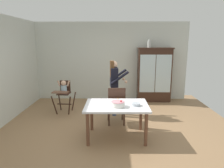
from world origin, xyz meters
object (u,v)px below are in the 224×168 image
(high_chair_with_toddler, at_px, (64,91))
(dining_chair_far_side, at_px, (116,103))
(ceramic_vase, at_px, (149,44))
(serving_bowl, at_px, (136,104))
(dining_table, at_px, (117,109))
(china_cabinet, at_px, (154,75))
(birthday_cake, at_px, (118,104))
(adult_person, at_px, (114,81))

(high_chair_with_toddler, bearing_deg, dining_chair_far_side, -25.16)
(ceramic_vase, distance_m, serving_bowl, 3.16)
(ceramic_vase, height_order, dining_table, ceramic_vase)
(china_cabinet, relative_size, dining_chair_far_side, 1.92)
(ceramic_vase, bearing_deg, birthday_cake, -110.49)
(dining_chair_far_side, bearing_deg, dining_table, 85.14)
(china_cabinet, height_order, high_chair_with_toddler, china_cabinet)
(serving_bowl, bearing_deg, adult_person, 107.33)
(ceramic_vase, relative_size, birthday_cake, 0.96)
(high_chair_with_toddler, bearing_deg, adult_person, -1.59)
(serving_bowl, bearing_deg, dining_table, 170.25)
(china_cabinet, xyz_separation_m, dining_table, (-1.31, -2.76, -0.29))
(adult_person, xyz_separation_m, dining_chair_far_side, (0.06, -0.71, -0.41))
(birthday_cake, relative_size, dining_chair_far_side, 0.29)
(ceramic_vase, height_order, serving_bowl, ceramic_vase)
(china_cabinet, relative_size, adult_person, 1.20)
(adult_person, relative_size, dining_table, 1.14)
(dining_table, distance_m, dining_chair_far_side, 0.69)
(birthday_cake, bearing_deg, ceramic_vase, 69.51)
(adult_person, bearing_deg, birthday_cake, 177.05)
(dining_chair_far_side, bearing_deg, serving_bowl, 113.21)
(dining_chair_far_side, bearing_deg, high_chair_with_toddler, -34.46)
(dining_table, bearing_deg, dining_chair_far_side, 89.92)
(ceramic_vase, distance_m, dining_table, 3.26)
(ceramic_vase, xyz_separation_m, birthday_cake, (-1.08, -2.90, -1.17))
(high_chair_with_toddler, distance_m, dining_table, 2.16)
(adult_person, height_order, dining_table, adult_person)
(serving_bowl, bearing_deg, ceramic_vase, 75.97)
(adult_person, xyz_separation_m, birthday_cake, (0.08, -1.52, -0.17))
(high_chair_with_toddler, bearing_deg, serving_bowl, -35.63)
(ceramic_vase, xyz_separation_m, high_chair_with_toddler, (-2.62, -1.22, -1.31))
(dining_table, relative_size, birthday_cake, 4.78)
(high_chair_with_toddler, bearing_deg, ceramic_vase, 29.57)
(china_cabinet, height_order, adult_person, china_cabinet)
(adult_person, bearing_deg, dining_table, 176.30)
(china_cabinet, relative_size, high_chair_with_toddler, 1.94)
(ceramic_vase, xyz_separation_m, dining_chair_far_side, (-1.11, -2.09, -1.40))
(birthday_cake, bearing_deg, dining_chair_far_side, 91.69)
(china_cabinet, height_order, serving_bowl, china_cabinet)
(birthday_cake, bearing_deg, serving_bowl, 9.61)
(dining_table, xyz_separation_m, dining_chair_far_side, (0.00, 0.68, -0.08))
(adult_person, relative_size, birthday_cake, 5.47)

